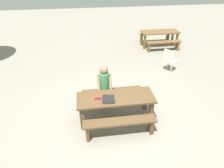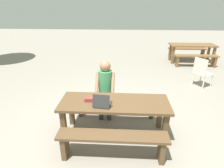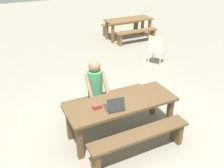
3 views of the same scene
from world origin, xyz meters
TOP-DOWN VIEW (x-y plane):
  - ground_plane at (0.00, 0.00)m, footprint 30.00×30.00m
  - picnic_table_front at (0.00, 0.00)m, footprint 2.03×0.75m
  - bench_near at (0.00, -0.66)m, footprint 1.79×0.30m
  - bench_far at (0.00, 0.66)m, footprint 1.79×0.30m
  - laptop at (-0.21, -0.15)m, footprint 0.33×0.34m
  - small_pouch at (-0.48, -0.02)m, footprint 0.15×0.08m
  - person_seated at (-0.23, 0.62)m, footprint 0.40×0.40m
  - plastic_chair at (2.51, 2.45)m, footprint 0.61×0.61m
  - picnic_table_mid at (3.02, 5.04)m, footprint 1.84×0.72m
  - bench_mid_south at (3.02, 4.42)m, footprint 1.66×0.31m
  - bench_mid_north at (3.01, 5.67)m, footprint 1.66×0.31m

SIDE VIEW (x-z plane):
  - ground_plane at x=0.00m, z-range 0.00..0.00m
  - bench_mid_south at x=3.02m, z-range 0.11..0.58m
  - bench_mid_north at x=3.01m, z-range 0.11..0.58m
  - bench_near at x=0.00m, z-range 0.12..0.60m
  - bench_far at x=0.00m, z-range 0.12..0.60m
  - plastic_chair at x=2.51m, z-range 0.02..0.92m
  - picnic_table_front at x=0.00m, z-range 0.25..0.96m
  - picnic_table_mid at x=3.02m, z-range 0.26..1.02m
  - small_pouch at x=-0.48m, z-range 0.71..0.78m
  - person_seated at x=-0.23m, z-range 0.12..1.42m
  - laptop at x=-0.21m, z-range 0.65..0.89m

